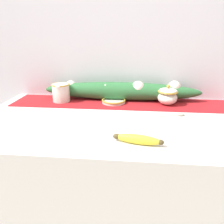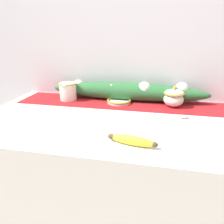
% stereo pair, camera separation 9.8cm
% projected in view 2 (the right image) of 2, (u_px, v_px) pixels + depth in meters
% --- Properties ---
extents(countertop, '(1.35, 0.73, 0.91)m').
position_uv_depth(countertop, '(118.00, 196.00, 1.20)').
color(countertop, silver).
rests_on(countertop, ground_plane).
extents(back_wall, '(2.15, 0.04, 2.40)m').
position_uv_depth(back_wall, '(131.00, 50.00, 1.29)').
color(back_wall, silver).
rests_on(back_wall, ground_plane).
extents(table_runner, '(1.25, 0.24, 0.00)m').
position_uv_depth(table_runner, '(126.00, 103.00, 1.25)').
color(table_runner, '#A8191E').
rests_on(table_runner, countertop).
extents(cream_pitcher, '(0.11, 0.12, 0.11)m').
position_uv_depth(cream_pitcher, '(68.00, 91.00, 1.30)').
color(cream_pitcher, white).
rests_on(cream_pitcher, countertop).
extents(sugar_bowl, '(0.11, 0.11, 0.11)m').
position_uv_depth(sugar_bowl, '(174.00, 98.00, 1.19)').
color(sugar_bowl, white).
rests_on(sugar_bowl, countertop).
extents(small_dish, '(0.14, 0.14, 0.02)m').
position_uv_depth(small_dish, '(119.00, 101.00, 1.26)').
color(small_dish, white).
rests_on(small_dish, countertop).
extents(banana, '(0.19, 0.07, 0.04)m').
position_uv_depth(banana, '(132.00, 140.00, 0.79)').
color(banana, yellow).
rests_on(banana, countertop).
extents(spoon, '(0.16, 0.06, 0.01)m').
position_uv_depth(spoon, '(183.00, 117.00, 1.04)').
color(spoon, '#A89E89').
rests_on(spoon, countertop).
extents(poinsettia_garland, '(0.94, 0.12, 0.12)m').
position_uv_depth(poinsettia_garland, '(129.00, 91.00, 1.29)').
color(poinsettia_garland, '#2D6B38').
rests_on(poinsettia_garland, countertop).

